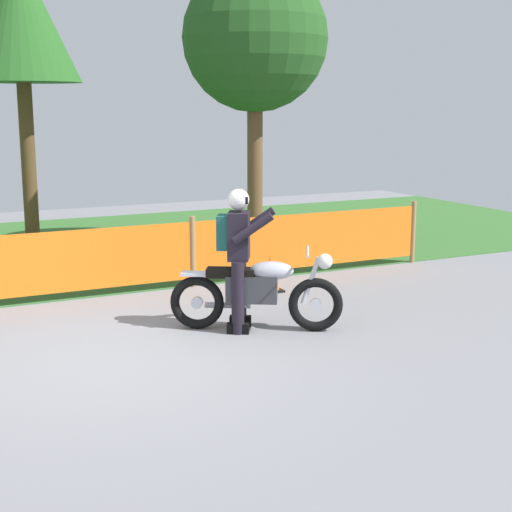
# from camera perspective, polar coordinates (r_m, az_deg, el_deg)

# --- Properties ---
(ground) EXTENTS (24.00, 24.00, 0.02)m
(ground) POSITION_cam_1_polar(r_m,az_deg,el_deg) (8.27, -10.93, -7.66)
(ground) COLOR gray
(grass_verge) EXTENTS (24.00, 7.57, 0.01)m
(grass_verge) POSITION_cam_1_polar(r_m,az_deg,el_deg) (14.40, -17.72, 0.20)
(grass_verge) COLOR #386B2D
(grass_verge) RESTS_ON ground
(barrier_fence) EXTENTS (12.06, 0.08, 1.05)m
(barrier_fence) POSITION_cam_1_polar(r_m,az_deg,el_deg) (10.63, -14.83, -0.49)
(barrier_fence) COLOR #997547
(barrier_fence) RESTS_ON ground
(tree_near_left) EXTENTS (2.19, 2.19, 5.49)m
(tree_near_left) POSITION_cam_1_polar(r_m,az_deg,el_deg) (15.59, -17.26, 16.62)
(tree_near_left) COLOR brown
(tree_near_left) RESTS_ON ground
(tree_near_right) EXTENTS (2.58, 2.58, 5.08)m
(tree_near_right) POSITION_cam_1_polar(r_m,az_deg,el_deg) (13.92, -0.08, 15.89)
(tree_near_right) COLOR brown
(tree_near_right) RESTS_ON ground
(motorcycle_lead) EXTENTS (1.84, 1.13, 0.98)m
(motorcycle_lead) POSITION_cam_1_polar(r_m,az_deg,el_deg) (9.01, 0.09, -2.66)
(motorcycle_lead) COLOR black
(motorcycle_lead) RESTS_ON ground
(rider_lead) EXTENTS (0.79, 0.71, 1.69)m
(rider_lead) POSITION_cam_1_polar(r_m,az_deg,el_deg) (8.92, -1.35, 0.34)
(rider_lead) COLOR black
(rider_lead) RESTS_ON ground
(traffic_cone) EXTENTS (0.32, 0.32, 0.53)m
(traffic_cone) POSITION_cam_1_polar(r_m,az_deg,el_deg) (10.91, 1.09, -1.33)
(traffic_cone) COLOR black
(traffic_cone) RESTS_ON ground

